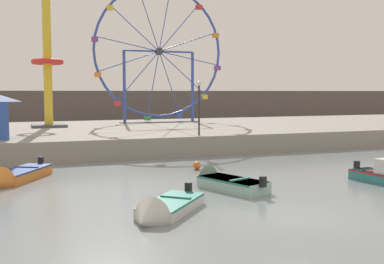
{
  "coord_description": "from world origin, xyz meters",
  "views": [
    {
      "loc": [
        -8.92,
        -13.74,
        4.26
      ],
      "look_at": [
        0.08,
        10.27,
        2.09
      ],
      "focal_mm": 44.33,
      "sensor_mm": 36.0,
      "label": 1
    }
  ],
  "objects_px": {
    "motorboat_orange_hull": "(13,177)",
    "drop_tower_yellow_tower": "(47,47)",
    "motorboat_seafoam": "(221,182)",
    "promenade_lamp_near": "(199,100)",
    "motorboat_pale_grey": "(162,210)",
    "ferris_wheel_blue_frame": "(159,54)",
    "mooring_buoy_orange": "(197,165)"
  },
  "relations": [
    {
      "from": "motorboat_orange_hull",
      "to": "drop_tower_yellow_tower",
      "type": "height_order",
      "value": "drop_tower_yellow_tower"
    },
    {
      "from": "motorboat_orange_hull",
      "to": "motorboat_seafoam",
      "type": "bearing_deg",
      "value": 91.6
    },
    {
      "from": "motorboat_seafoam",
      "to": "promenade_lamp_near",
      "type": "relative_size",
      "value": 1.15
    },
    {
      "from": "motorboat_seafoam",
      "to": "motorboat_orange_hull",
      "type": "height_order",
      "value": "motorboat_orange_hull"
    },
    {
      "from": "motorboat_orange_hull",
      "to": "drop_tower_yellow_tower",
      "type": "bearing_deg",
      "value": -159.29
    },
    {
      "from": "motorboat_pale_grey",
      "to": "drop_tower_yellow_tower",
      "type": "bearing_deg",
      "value": -134.5
    },
    {
      "from": "motorboat_orange_hull",
      "to": "ferris_wheel_blue_frame",
      "type": "distance_m",
      "value": 25.55
    },
    {
      "from": "drop_tower_yellow_tower",
      "to": "promenade_lamp_near",
      "type": "xyz_separation_m",
      "value": [
        9.01,
        -11.72,
        -4.28
      ]
    },
    {
      "from": "ferris_wheel_blue_frame",
      "to": "drop_tower_yellow_tower",
      "type": "relative_size",
      "value": 0.79
    },
    {
      "from": "motorboat_pale_grey",
      "to": "mooring_buoy_orange",
      "type": "xyz_separation_m",
      "value": [
        4.7,
        8.85,
        -0.0
      ]
    },
    {
      "from": "promenade_lamp_near",
      "to": "mooring_buoy_orange",
      "type": "xyz_separation_m",
      "value": [
        -2.38,
        -5.75,
        -3.52
      ]
    },
    {
      "from": "ferris_wheel_blue_frame",
      "to": "motorboat_orange_hull",
      "type": "bearing_deg",
      "value": -123.11
    },
    {
      "from": "motorboat_seafoam",
      "to": "motorboat_pale_grey",
      "type": "bearing_deg",
      "value": 113.59
    },
    {
      "from": "motorboat_pale_grey",
      "to": "drop_tower_yellow_tower",
      "type": "xyz_separation_m",
      "value": [
        -1.93,
        26.33,
        7.8
      ]
    },
    {
      "from": "motorboat_pale_grey",
      "to": "promenade_lamp_near",
      "type": "bearing_deg",
      "value": -164.56
    },
    {
      "from": "drop_tower_yellow_tower",
      "to": "promenade_lamp_near",
      "type": "relative_size",
      "value": 4.5
    },
    {
      "from": "promenade_lamp_near",
      "to": "mooring_buoy_orange",
      "type": "bearing_deg",
      "value": -112.46
    },
    {
      "from": "motorboat_orange_hull",
      "to": "ferris_wheel_blue_frame",
      "type": "relative_size",
      "value": 0.36
    },
    {
      "from": "motorboat_seafoam",
      "to": "ferris_wheel_blue_frame",
      "type": "xyz_separation_m",
      "value": [
        4.63,
        25.05,
        7.66
      ]
    },
    {
      "from": "motorboat_orange_hull",
      "to": "mooring_buoy_orange",
      "type": "xyz_separation_m",
      "value": [
        9.48,
        0.41,
        -0.05
      ]
    },
    {
      "from": "promenade_lamp_near",
      "to": "mooring_buoy_orange",
      "type": "height_order",
      "value": "promenade_lamp_near"
    },
    {
      "from": "motorboat_pale_grey",
      "to": "ferris_wheel_blue_frame",
      "type": "height_order",
      "value": "ferris_wheel_blue_frame"
    },
    {
      "from": "motorboat_seafoam",
      "to": "mooring_buoy_orange",
      "type": "xyz_separation_m",
      "value": [
        0.79,
        5.05,
        -0.05
      ]
    },
    {
      "from": "drop_tower_yellow_tower",
      "to": "motorboat_orange_hull",
      "type": "bearing_deg",
      "value": -99.03
    },
    {
      "from": "motorboat_orange_hull",
      "to": "promenade_lamp_near",
      "type": "xyz_separation_m",
      "value": [
        11.85,
        6.16,
        3.47
      ]
    },
    {
      "from": "motorboat_orange_hull",
      "to": "promenade_lamp_near",
      "type": "height_order",
      "value": "promenade_lamp_near"
    },
    {
      "from": "ferris_wheel_blue_frame",
      "to": "drop_tower_yellow_tower",
      "type": "distance_m",
      "value": 10.77
    },
    {
      "from": "motorboat_orange_hull",
      "to": "drop_tower_yellow_tower",
      "type": "xyz_separation_m",
      "value": [
        2.84,
        17.88,
        7.76
      ]
    },
    {
      "from": "motorboat_seafoam",
      "to": "drop_tower_yellow_tower",
      "type": "relative_size",
      "value": 0.26
    },
    {
      "from": "motorboat_orange_hull",
      "to": "promenade_lamp_near",
      "type": "distance_m",
      "value": 13.8
    },
    {
      "from": "ferris_wheel_blue_frame",
      "to": "promenade_lamp_near",
      "type": "bearing_deg",
      "value": -95.84
    },
    {
      "from": "motorboat_pale_grey",
      "to": "mooring_buoy_orange",
      "type": "bearing_deg",
      "value": -166.67
    }
  ]
}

